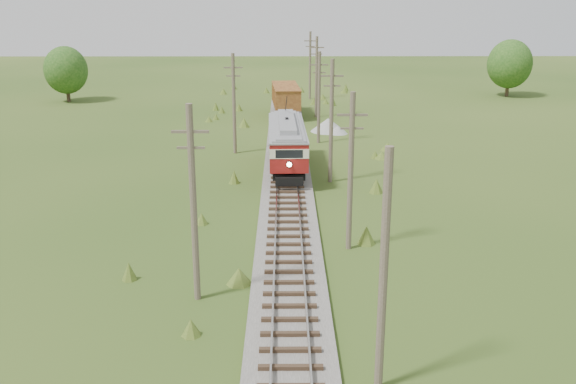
{
  "coord_description": "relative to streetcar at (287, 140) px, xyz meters",
  "views": [
    {
      "loc": [
        -0.23,
        -14.65,
        13.41
      ],
      "look_at": [
        0.0,
        20.43,
        2.5
      ],
      "focal_mm": 40.0,
      "sensor_mm": 36.0,
      "label": 1
    }
  ],
  "objects": [
    {
      "name": "tree_mid_b",
      "position": [
        30.0,
        38.06,
        1.78
      ],
      "size": [
        5.88,
        5.88,
        7.57
      ],
      "color": "#38281C",
      "rests_on": "ground"
    },
    {
      "name": "utility_pole_r_2",
      "position": [
        3.3,
        -15.94,
        1.87
      ],
      "size": [
        1.6,
        0.3,
        8.6
      ],
      "color": "brown",
      "rests_on": "ground"
    },
    {
      "name": "railbed_main",
      "position": [
        -0.0,
        0.06,
        -2.36
      ],
      "size": [
        3.6,
        96.0,
        0.57
      ],
      "color": "#605B54",
      "rests_on": "ground"
    },
    {
      "name": "gravel_pile",
      "position": [
        4.39,
        15.05,
        -1.92
      ],
      "size": [
        3.68,
        3.9,
        1.34
      ],
      "color": "gray",
      "rests_on": "ground"
    },
    {
      "name": "utility_pole_r_4",
      "position": [
        3.0,
        10.06,
        1.77
      ],
      "size": [
        1.6,
        0.3,
        8.4
      ],
      "color": "brown",
      "rests_on": "ground"
    },
    {
      "name": "utility_pole_l_b",
      "position": [
        -4.5,
        6.06,
        1.87
      ],
      "size": [
        1.6,
        0.3,
        8.6
      ],
      "color": "brown",
      "rests_on": "ground"
    },
    {
      "name": "streetcar",
      "position": [
        0.0,
        0.0,
        0.0
      ],
      "size": [
        3.04,
        11.96,
        5.44
      ],
      "rotation": [
        0.0,
        0.0,
        0.02
      ],
      "color": "black",
      "rests_on": "ground"
    },
    {
      "name": "utility_pole_r_5",
      "position": [
        3.4,
        23.06,
        2.03
      ],
      "size": [
        1.6,
        0.3,
        8.9
      ],
      "color": "brown",
      "rests_on": "ground"
    },
    {
      "name": "utility_pole_l_a",
      "position": [
        -4.2,
        -21.94,
        2.08
      ],
      "size": [
        1.6,
        0.3,
        9.0
      ],
      "color": "brown",
      "rests_on": "ground"
    },
    {
      "name": "tree_mid_a",
      "position": [
        -28.0,
        34.06,
        1.47
      ],
      "size": [
        5.46,
        5.46,
        7.03
      ],
      "color": "#38281C",
      "rests_on": "ground"
    },
    {
      "name": "utility_pole_r_6",
      "position": [
        3.2,
        36.06,
        1.92
      ],
      "size": [
        1.6,
        0.3,
        8.7
      ],
      "color": "brown",
      "rests_on": "ground"
    },
    {
      "name": "gondola",
      "position": [
        -0.0,
        24.0,
        -0.44
      ],
      "size": [
        3.36,
        8.79,
        2.86
      ],
      "rotation": [
        0.0,
        0.0,
        0.07
      ],
      "color": "black",
      "rests_on": "ground"
    },
    {
      "name": "utility_pole_r_1",
      "position": [
        3.1,
        -28.94,
        1.85
      ],
      "size": [
        0.3,
        0.3,
        8.8
      ],
      "color": "brown",
      "rests_on": "ground"
    },
    {
      "name": "utility_pole_r_3",
      "position": [
        3.2,
        -2.94,
        2.08
      ],
      "size": [
        1.6,
        0.3,
        9.0
      ],
      "color": "brown",
      "rests_on": "ground"
    }
  ]
}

